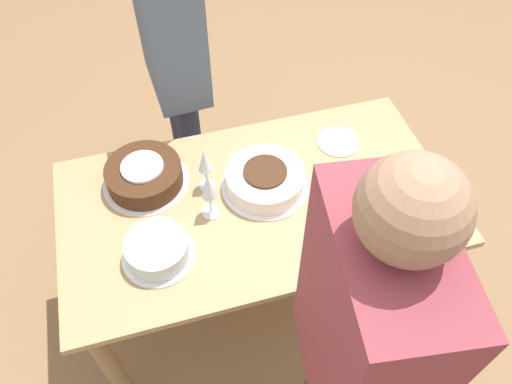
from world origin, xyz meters
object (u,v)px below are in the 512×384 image
Objects in this scene: wine_glass_near at (208,188)px; wine_glass_far at (205,163)px; cake_back_decorated at (157,250)px; person_cutting at (172,46)px; cake_center_white at (265,179)px; cake_front_chocolate at (144,175)px; person_watching at (355,347)px.

wine_glass_far is at bearing -95.79° from wine_glass_near.
cake_back_decorated is 1.19× the size of wine_glass_near.
cake_back_decorated is at bearing -18.40° from person_cutting.
cake_center_white is 1.32× the size of cake_back_decorated.
cake_front_chocolate is 0.34m from cake_back_decorated.
wine_glass_near is (-0.21, 0.21, 0.10)m from cake_front_chocolate.
person_cutting is 0.97× the size of person_watching.
wine_glass_near is 0.72m from person_cutting.
person_cutting is (-0.23, -0.84, 0.20)m from cake_back_decorated.
person_watching reaches higher than wine_glass_far.
person_cutting is (-0.01, -0.71, 0.10)m from wine_glass_near.
cake_center_white is 0.49m from cake_back_decorated.
wine_glass_far is 0.11× the size of person_watching.
cake_center_white is 0.20× the size of person_watching.
wine_glass_far is 0.12× the size of person_cutting.
wine_glass_near is 1.11× the size of wine_glass_far.
wine_glass_far reaches higher than cake_center_white.
cake_back_decorated is 1.32× the size of wine_glass_far.
cake_back_decorated is at bearing 31.58° from wine_glass_near.
person_watching is (-0.23, 0.71, 0.12)m from wine_glass_near.
wine_glass_far is at bearing 22.59° from person_watching.
cake_front_chocolate is 0.20× the size of person_cutting.
wine_glass_near reaches higher than cake_back_decorated.
cake_center_white is 0.26m from wine_glass_near.
person_watching is (-0.22, 1.42, 0.03)m from person_cutting.
person_watching is (-0.45, 0.57, 0.23)m from cake_back_decorated.
person_cutting is 1.44m from person_watching.
cake_back_decorated is 0.15× the size of person_watching.
cake_front_chocolate is 0.32m from wine_glass_near.
person_watching reaches higher than wine_glass_near.
cake_center_white is at bearing 8.27° from person_watching.
cake_front_chocolate is at bearing 33.79° from person_watching.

